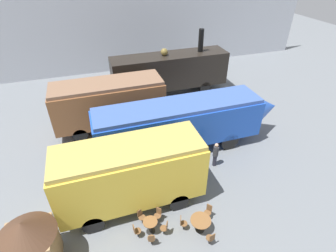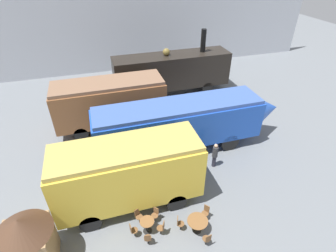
% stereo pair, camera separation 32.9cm
% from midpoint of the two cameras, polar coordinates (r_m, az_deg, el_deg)
% --- Properties ---
extents(ground_plane, '(80.00, 80.00, 0.00)m').
position_cam_midpoint_polar(ground_plane, '(17.63, 0.03, -6.31)').
color(ground_plane, slate).
extents(backdrop_wall, '(44.00, 0.15, 9.00)m').
position_cam_midpoint_polar(backdrop_wall, '(29.76, -9.39, 20.28)').
color(backdrop_wall, '#B2B7C1').
rests_on(backdrop_wall, ground_plane).
extents(steam_locomotive, '(10.59, 2.47, 5.65)m').
position_cam_midpoint_polar(steam_locomotive, '(24.54, 1.29, 12.00)').
color(steam_locomotive, black).
rests_on(steam_locomotive, ground_plane).
extents(passenger_coach_wooden, '(7.97, 2.77, 3.69)m').
position_cam_midpoint_polar(passenger_coach_wooden, '(19.81, -12.05, 5.41)').
color(passenger_coach_wooden, brown).
rests_on(passenger_coach_wooden, ground_plane).
extents(streamlined_locomotive, '(12.87, 2.60, 3.47)m').
position_cam_midpoint_polar(streamlined_locomotive, '(17.24, 5.39, 1.20)').
color(streamlined_locomotive, blue).
rests_on(streamlined_locomotive, ground_plane).
extents(passenger_coach_vintage, '(7.27, 2.60, 3.83)m').
position_cam_midpoint_polar(passenger_coach_vintage, '(13.39, -7.92, -9.72)').
color(passenger_coach_vintage, gold).
rests_on(passenger_coach_vintage, ground_plane).
extents(cafe_table_near, '(1.00, 1.00, 0.76)m').
position_cam_midpoint_polar(cafe_table_near, '(13.39, 7.18, -20.11)').
color(cafe_table_near, black).
rests_on(cafe_table_near, ground_plane).
extents(cafe_table_mid, '(0.70, 0.70, 0.77)m').
position_cam_midpoint_polar(cafe_table_mid, '(13.37, -3.82, -20.51)').
color(cafe_table_mid, black).
rests_on(cafe_table_mid, ground_plane).
extents(cafe_chair_0, '(0.39, 0.38, 0.87)m').
position_cam_midpoint_polar(cafe_chair_0, '(13.46, 3.20, -20.30)').
color(cafe_chair_0, black).
rests_on(cafe_chair_0, ground_plane).
extents(cafe_chair_1, '(0.36, 0.37, 0.87)m').
position_cam_midpoint_polar(cafe_chair_1, '(13.11, 9.31, -23.12)').
color(cafe_chair_1, black).
rests_on(cafe_chair_1, ground_plane).
extents(cafe_chair_2, '(0.41, 0.40, 0.87)m').
position_cam_midpoint_polar(cafe_chair_2, '(13.98, 8.93, -17.91)').
color(cafe_chair_2, black).
rests_on(cafe_chair_2, ground_plane).
extents(cafe_chair_3, '(0.38, 0.40, 0.87)m').
position_cam_midpoint_polar(cafe_chair_3, '(13.76, -5.78, -18.72)').
color(cafe_chair_3, black).
rests_on(cafe_chair_3, ground_plane).
extents(cafe_chair_4, '(0.37, 0.36, 0.87)m').
position_cam_midpoint_polar(cafe_chair_4, '(13.30, -6.95, -21.54)').
color(cafe_chair_4, black).
rests_on(cafe_chair_4, ground_plane).
extents(cafe_chair_5, '(0.36, 0.38, 0.87)m').
position_cam_midpoint_polar(cafe_chair_5, '(13.00, -3.67, -23.23)').
color(cafe_chair_5, black).
rests_on(cafe_chair_5, ground_plane).
extents(cafe_chair_6, '(0.40, 0.39, 0.87)m').
position_cam_midpoint_polar(cafe_chair_6, '(13.29, -0.59, -21.22)').
color(cafe_chair_6, black).
rests_on(cafe_chair_6, ground_plane).
extents(cafe_chair_7, '(0.40, 0.40, 0.87)m').
position_cam_midpoint_polar(cafe_chair_7, '(13.76, -2.05, -18.53)').
color(cafe_chair_7, black).
rests_on(cafe_chair_7, ground_plane).
extents(visitor_person, '(0.34, 0.34, 1.74)m').
position_cam_midpoint_polar(visitor_person, '(16.49, 10.73, -6.09)').
color(visitor_person, '#262633').
rests_on(visitor_person, ground_plane).
extents(ticket_kiosk, '(2.34, 2.34, 3.00)m').
position_cam_midpoint_polar(ticket_kiosk, '(12.80, -27.70, -21.29)').
color(ticket_kiosk, '#99754C').
rests_on(ticket_kiosk, ground_plane).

